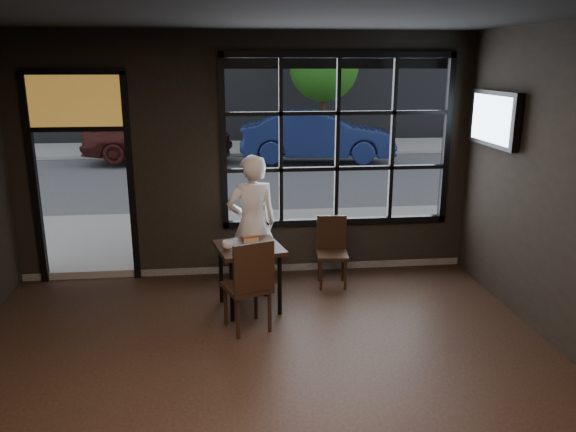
{
  "coord_description": "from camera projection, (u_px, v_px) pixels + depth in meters",
  "views": [
    {
      "loc": [
        -0.26,
        -3.79,
        2.8
      ],
      "look_at": [
        0.4,
        2.2,
        1.15
      ],
      "focal_mm": 35.0,
      "sensor_mm": 36.0,
      "label": 1
    }
  ],
  "objects": [
    {
      "name": "man",
      "position": [
        252.0,
        224.0,
        6.94
      ],
      "size": [
        0.72,
        0.56,
        1.74
      ],
      "primitive_type": "imported",
      "rotation": [
        0.0,
        0.0,
        3.38
      ],
      "color": "silver",
      "rests_on": "floor"
    },
    {
      "name": "navy_car",
      "position": [
        317.0,
        136.0,
        15.88
      ],
      "size": [
        4.43,
        1.95,
        1.41
      ],
      "primitive_type": "imported",
      "rotation": [
        0.0,
        0.0,
        1.46
      ],
      "color": "#15214F",
      "rests_on": "street_asphalt"
    },
    {
      "name": "street_asphalt",
      "position": [
        231.0,
        123.0,
        27.42
      ],
      "size": [
        60.0,
        41.0,
        0.04
      ],
      "primitive_type": "cube",
      "color": "#545456",
      "rests_on": "ground"
    },
    {
      "name": "hotdog",
      "position": [
        250.0,
        240.0,
        6.57
      ],
      "size": [
        0.21,
        0.14,
        0.06
      ],
      "primitive_type": null,
      "rotation": [
        0.0,
        0.0,
        0.3
      ],
      "color": "tan",
      "rests_on": "cafe_table"
    },
    {
      "name": "cup",
      "position": [
        228.0,
        245.0,
        6.31
      ],
      "size": [
        0.14,
        0.14,
        0.1
      ],
      "primitive_type": "imported",
      "rotation": [
        0.0,
        0.0,
        0.15
      ],
      "color": "silver",
      "rests_on": "cafe_table"
    },
    {
      "name": "chair_window",
      "position": [
        332.0,
        253.0,
        7.2
      ],
      "size": [
        0.42,
        0.42,
        0.89
      ],
      "primitive_type": "cube",
      "rotation": [
        0.0,
        0.0,
        -0.09
      ],
      "color": "black",
      "rests_on": "floor"
    },
    {
      "name": "maroon_car",
      "position": [
        159.0,
        135.0,
        16.01
      ],
      "size": [
        4.23,
        1.82,
        1.42
      ],
      "primitive_type": "imported",
      "rotation": [
        0.0,
        0.0,
        1.54
      ],
      "color": "#441715",
      "rests_on": "street_asphalt"
    },
    {
      "name": "tv",
      "position": [
        494.0,
        119.0,
        6.69
      ],
      "size": [
        0.13,
        1.12,
        0.66
      ],
      "primitive_type": "cube",
      "color": "black",
      "rests_on": "wall_right"
    },
    {
      "name": "cafe_table",
      "position": [
        250.0,
        277.0,
        6.54
      ],
      "size": [
        0.86,
        0.86,
        0.77
      ],
      "primitive_type": "cube",
      "rotation": [
        0.0,
        0.0,
        0.22
      ],
      "color": "black",
      "rests_on": "floor"
    },
    {
      "name": "window_frame",
      "position": [
        337.0,
        141.0,
        7.41
      ],
      "size": [
        3.06,
        0.12,
        2.28
      ],
      "primitive_type": "cube",
      "color": "black",
      "rests_on": "ground"
    },
    {
      "name": "tree_left",
      "position": [
        145.0,
        68.0,
        18.23
      ],
      "size": [
        2.19,
        2.19,
        3.74
      ],
      "color": "#332114",
      "rests_on": "street_asphalt"
    },
    {
      "name": "stained_transom",
      "position": [
        75.0,
        101.0,
        6.92
      ],
      "size": [
        1.2,
        0.06,
        0.7
      ],
      "primitive_type": "cube",
      "color": "orange",
      "rests_on": "ground"
    },
    {
      "name": "tree_right",
      "position": [
        324.0,
        67.0,
        18.02
      ],
      "size": [
        2.23,
        2.23,
        3.8
      ],
      "color": "#332114",
      "rests_on": "street_asphalt"
    },
    {
      "name": "chair_near",
      "position": [
        247.0,
        284.0,
        5.99
      ],
      "size": [
        0.58,
        0.58,
        1.03
      ],
      "primitive_type": "cube",
      "rotation": [
        0.0,
        0.0,
        3.5
      ],
      "color": "black",
      "rests_on": "floor"
    }
  ]
}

